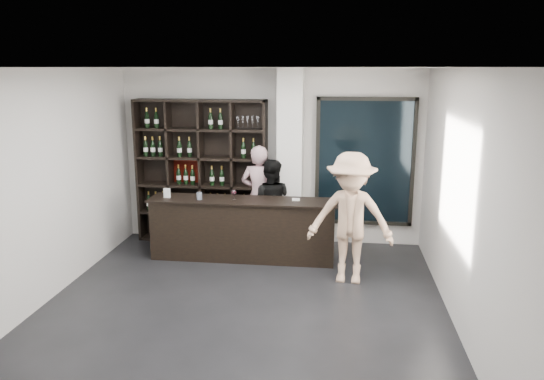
# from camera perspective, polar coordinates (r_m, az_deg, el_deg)

# --- Properties ---
(floor) EXTENTS (5.00, 5.50, 0.01)m
(floor) POSITION_cam_1_polar(r_m,az_deg,el_deg) (6.71, -3.17, -12.65)
(floor) COLOR black
(floor) RESTS_ON ground
(wine_shelf) EXTENTS (2.20, 0.35, 2.40)m
(wine_shelf) POSITION_cam_1_polar(r_m,az_deg,el_deg) (8.97, -7.57, 1.97)
(wine_shelf) COLOR black
(wine_shelf) RESTS_ON floor
(structural_column) EXTENTS (0.40, 0.40, 2.90)m
(structural_column) POSITION_cam_1_polar(r_m,az_deg,el_deg) (8.57, 1.97, 3.27)
(structural_column) COLOR silver
(structural_column) RESTS_ON floor
(glass_panel) EXTENTS (1.60, 0.08, 2.10)m
(glass_panel) POSITION_cam_1_polar(r_m,az_deg,el_deg) (8.78, 9.94, 2.98)
(glass_panel) COLOR black
(glass_panel) RESTS_ON floor
(tasting_counter) EXTENTS (2.88, 0.61, 0.95)m
(tasting_counter) POSITION_cam_1_polar(r_m,az_deg,el_deg) (8.19, -3.15, -4.22)
(tasting_counter) COLOR black
(tasting_counter) RESTS_ON floor
(taster_pink) EXTENTS (0.66, 0.48, 1.69)m
(taster_pink) POSITION_cam_1_polar(r_m,az_deg,el_deg) (8.69, -1.39, -0.68)
(taster_pink) COLOR #C99DA3
(taster_pink) RESTS_ON floor
(taster_black) EXTENTS (0.78, 0.64, 1.49)m
(taster_black) POSITION_cam_1_polar(r_m,az_deg,el_deg) (8.57, -0.14, -1.56)
(taster_black) COLOR black
(taster_black) RESTS_ON floor
(customer) EXTENTS (1.24, 0.79, 1.81)m
(customer) POSITION_cam_1_polar(r_m,az_deg,el_deg) (7.28, 8.43, -3.03)
(customer) COLOR tan
(customer) RESTS_ON floor
(wine_glass) EXTENTS (0.09, 0.09, 0.18)m
(wine_glass) POSITION_cam_1_polar(r_m,az_deg,el_deg) (8.04, -4.13, -0.44)
(wine_glass) COLOR white
(wine_glass) RESTS_ON tasting_counter
(spit_cup) EXTENTS (0.11, 0.11, 0.11)m
(spit_cup) POSITION_cam_1_polar(r_m,az_deg,el_deg) (8.11, -7.81, -0.65)
(spit_cup) COLOR #AAB7CD
(spit_cup) RESTS_ON tasting_counter
(napkin_stack) EXTENTS (0.12, 0.12, 0.02)m
(napkin_stack) POSITION_cam_1_polar(r_m,az_deg,el_deg) (8.02, 2.59, -1.04)
(napkin_stack) COLOR white
(napkin_stack) RESTS_ON tasting_counter
(card_stand) EXTENTS (0.10, 0.05, 0.14)m
(card_stand) POSITION_cam_1_polar(r_m,az_deg,el_deg) (8.32, -11.23, -0.32)
(card_stand) COLOR white
(card_stand) RESTS_ON tasting_counter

